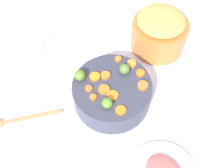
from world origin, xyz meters
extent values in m
cube|color=white|center=(0.00, 0.00, 0.01)|extent=(2.40, 2.40, 0.02)
cylinder|color=#363948|center=(-0.02, -0.04, 0.07)|extent=(0.28, 0.28, 0.10)
cylinder|color=#C87536|center=(-0.24, -0.29, 0.08)|extent=(0.23, 0.23, 0.12)
ellipsoid|color=tan|center=(-0.24, -0.29, 0.16)|extent=(0.19, 0.19, 0.04)
cylinder|color=orange|center=(0.06, -0.04, 0.12)|extent=(0.04, 0.04, 0.01)
cylinder|color=orange|center=(0.05, 0.00, 0.12)|extent=(0.03, 0.03, 0.01)
cylinder|color=orange|center=(-0.05, -0.15, 0.12)|extent=(0.03, 0.03, 0.01)
cylinder|color=orange|center=(-0.02, 0.00, 0.12)|extent=(0.04, 0.04, 0.01)
cylinder|color=orange|center=(0.04, -0.08, 0.12)|extent=(0.04, 0.04, 0.01)
cylinder|color=orange|center=(-0.04, 0.06, 0.12)|extent=(0.05, 0.05, 0.01)
cylinder|color=orange|center=(0.00, -0.08, 0.12)|extent=(0.04, 0.04, 0.01)
cylinder|color=orange|center=(0.01, -0.03, 0.12)|extent=(0.06, 0.06, 0.01)
cylinder|color=orange|center=(-0.13, -0.08, 0.12)|extent=(0.04, 0.04, 0.01)
cylinder|color=orange|center=(-0.10, -0.12, 0.12)|extent=(0.05, 0.05, 0.01)
cylinder|color=orange|center=(-0.12, -0.03, 0.12)|extent=(0.05, 0.05, 0.01)
sphere|color=#567837|center=(-0.07, -0.09, 0.14)|extent=(0.04, 0.04, 0.04)
sphere|color=#5B7D28|center=(0.09, -0.08, 0.14)|extent=(0.04, 0.04, 0.04)
sphere|color=#56892A|center=(0.01, 0.04, 0.14)|extent=(0.04, 0.04, 0.04)
cube|color=tan|center=(0.28, 0.00, 0.02)|extent=(0.22, 0.04, 0.01)
cube|color=#C2BB93|center=(0.32, -0.39, 0.02)|extent=(0.20, 0.17, 0.01)
camera|label=1|loc=(0.04, 0.50, 0.94)|focal=45.37mm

